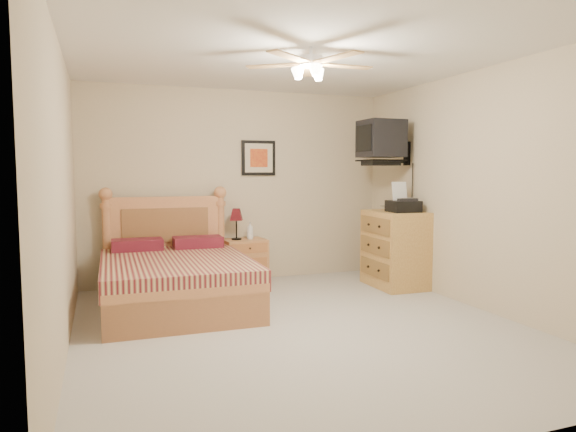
% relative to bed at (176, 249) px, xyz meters
% --- Properties ---
extents(floor, '(4.50, 4.50, 0.00)m').
position_rel_bed_xyz_m(floor, '(0.99, -1.12, -0.63)').
color(floor, '#ADA79C').
rests_on(floor, ground).
extents(ceiling, '(4.00, 4.50, 0.04)m').
position_rel_bed_xyz_m(ceiling, '(0.99, -1.12, 1.87)').
color(ceiling, white).
rests_on(ceiling, ground).
extents(wall_back, '(4.00, 0.04, 2.50)m').
position_rel_bed_xyz_m(wall_back, '(0.99, 1.13, 0.62)').
color(wall_back, '#C6B592').
rests_on(wall_back, ground).
extents(wall_front, '(4.00, 0.04, 2.50)m').
position_rel_bed_xyz_m(wall_front, '(0.99, -3.37, 0.62)').
color(wall_front, '#C6B592').
rests_on(wall_front, ground).
extents(wall_left, '(0.04, 4.50, 2.50)m').
position_rel_bed_xyz_m(wall_left, '(-1.01, -1.12, 0.62)').
color(wall_left, '#C6B592').
rests_on(wall_left, ground).
extents(wall_right, '(0.04, 4.50, 2.50)m').
position_rel_bed_xyz_m(wall_right, '(2.99, -1.12, 0.62)').
color(wall_right, '#C6B592').
rests_on(wall_right, ground).
extents(bed, '(1.51, 1.97, 1.26)m').
position_rel_bed_xyz_m(bed, '(0.00, 0.00, 0.00)').
color(bed, '#C27F50').
rests_on(bed, ground).
extents(nightstand, '(0.55, 0.43, 0.57)m').
position_rel_bed_xyz_m(nightstand, '(1.00, 0.88, -0.34)').
color(nightstand, '#9D6436').
rests_on(nightstand, ground).
extents(table_lamp, '(0.28, 0.28, 0.40)m').
position_rel_bed_xyz_m(table_lamp, '(0.89, 0.89, 0.14)').
color(table_lamp, '#510C12').
rests_on(table_lamp, nightstand).
extents(lotion_bottle, '(0.10, 0.10, 0.22)m').
position_rel_bed_xyz_m(lotion_bottle, '(1.06, 0.87, 0.06)').
color(lotion_bottle, white).
rests_on(lotion_bottle, nightstand).
extents(framed_picture, '(0.46, 0.04, 0.46)m').
position_rel_bed_xyz_m(framed_picture, '(1.26, 1.11, 0.99)').
color(framed_picture, black).
rests_on(framed_picture, wall_back).
extents(dresser, '(0.57, 0.82, 0.95)m').
position_rel_bed_xyz_m(dresser, '(2.72, 0.06, -0.15)').
color(dresser, '#A67338').
rests_on(dresser, ground).
extents(fax_machine, '(0.38, 0.40, 0.37)m').
position_rel_bed_xyz_m(fax_machine, '(2.73, -0.08, 0.50)').
color(fax_machine, black).
rests_on(fax_machine, dresser).
extents(magazine_lower, '(0.31, 0.35, 0.03)m').
position_rel_bed_xyz_m(magazine_lower, '(2.74, 0.30, 0.33)').
color(magazine_lower, beige).
rests_on(magazine_lower, dresser).
extents(magazine_upper, '(0.24, 0.30, 0.02)m').
position_rel_bed_xyz_m(magazine_upper, '(2.75, 0.33, 0.36)').
color(magazine_upper, gray).
rests_on(magazine_upper, magazine_lower).
extents(wall_tv, '(0.56, 0.46, 0.58)m').
position_rel_bed_xyz_m(wall_tv, '(2.74, 0.22, 1.18)').
color(wall_tv, black).
rests_on(wall_tv, wall_right).
extents(ceiling_fan, '(1.14, 1.14, 0.28)m').
position_rel_bed_xyz_m(ceiling_fan, '(0.99, -1.32, 1.73)').
color(ceiling_fan, white).
rests_on(ceiling_fan, ceiling).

